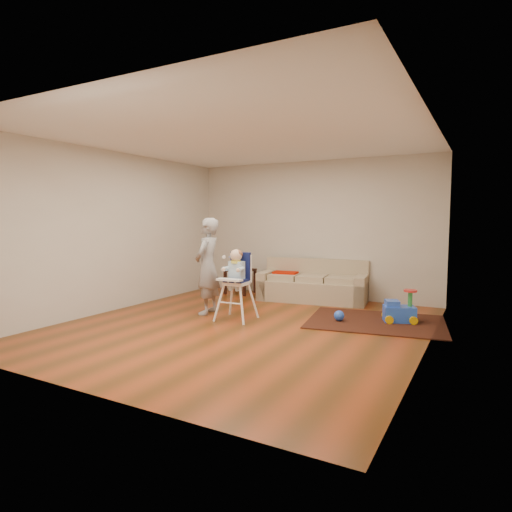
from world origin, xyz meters
The scene contains 9 objects.
ground centered at (0.00, 0.00, 0.00)m, with size 5.50×5.50×0.00m, color #542C0E.
room_envelope centered at (0.00, 0.53, 1.88)m, with size 5.04×5.52×2.72m.
sofa centered at (0.19, 2.30, 0.39)m, with size 2.11×1.09×0.78m.
side_table centered at (-1.42, 2.32, 0.26)m, with size 0.52×0.52×0.52m, color black, non-canonical shape.
area_rug centered at (1.65, 1.17, 0.01)m, with size 1.99×1.49×0.02m, color black.
ride_on_toy centered at (1.97, 1.31, 0.26)m, with size 0.45×0.32×0.50m, color blue, non-canonical shape.
toy_ball centered at (1.15, 0.93, 0.10)m, with size 0.16×0.16×0.16m, color blue.
high_chair centered at (-0.30, 0.31, 0.53)m, with size 0.54×0.54×1.11m.
adult centered at (-0.93, 0.44, 0.79)m, with size 0.58×0.38×1.58m, color gray.
Camera 1 is at (3.11, -5.29, 1.58)m, focal length 30.00 mm.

